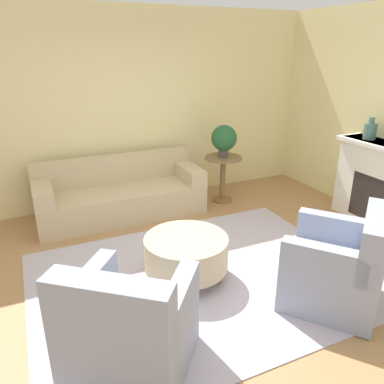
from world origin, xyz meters
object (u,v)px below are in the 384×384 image
(armchair_right, at_px, (338,268))
(potted_plant_on_side_table, at_px, (224,139))
(couch, at_px, (120,195))
(side_table, at_px, (223,171))
(ottoman_table, at_px, (186,252))
(vase_mantel_near, at_px, (370,130))
(armchair_left, at_px, (129,331))

(armchair_right, height_order, potted_plant_on_side_table, potted_plant_on_side_table)
(couch, xyz_separation_m, side_table, (1.57, -0.14, 0.19))
(couch, bearing_deg, ottoman_table, -83.49)
(armchair_right, distance_m, side_table, 2.65)
(side_table, distance_m, potted_plant_on_side_table, 0.50)
(vase_mantel_near, bearing_deg, side_table, 139.20)
(armchair_left, distance_m, side_table, 3.44)
(side_table, relative_size, potted_plant_on_side_table, 1.49)
(vase_mantel_near, bearing_deg, couch, 154.98)
(armchair_right, xyz_separation_m, ottoman_table, (-1.10, 0.94, -0.07))
(armchair_right, relative_size, vase_mantel_near, 3.87)
(couch, xyz_separation_m, potted_plant_on_side_table, (1.57, -0.14, 0.69))
(couch, distance_m, ottoman_table, 1.85)
(armchair_left, bearing_deg, armchair_right, 0.00)
(armchair_left, relative_size, armchair_right, 1.00)
(armchair_left, height_order, ottoman_table, armchair_left)
(couch, bearing_deg, armchair_right, -64.84)
(vase_mantel_near, height_order, potted_plant_on_side_table, vase_mantel_near)
(couch, distance_m, armchair_right, 3.07)
(armchair_left, height_order, vase_mantel_near, vase_mantel_near)
(armchair_left, xyz_separation_m, ottoman_table, (0.86, 0.94, -0.07))
(ottoman_table, xyz_separation_m, potted_plant_on_side_table, (1.36, 1.69, 0.69))
(armchair_right, distance_m, ottoman_table, 1.45)
(ottoman_table, distance_m, vase_mantel_near, 3.01)
(couch, relative_size, ottoman_table, 2.66)
(couch, xyz_separation_m, armchair_left, (-0.65, -2.78, 0.07))
(couch, relative_size, armchair_left, 2.00)
(armchair_left, xyz_separation_m, potted_plant_on_side_table, (2.21, 2.63, 0.62))
(armchair_left, xyz_separation_m, side_table, (2.21, 2.63, 0.12))
(armchair_right, bearing_deg, couch, 115.16)
(couch, relative_size, side_table, 3.21)
(armchair_right, relative_size, side_table, 1.60)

